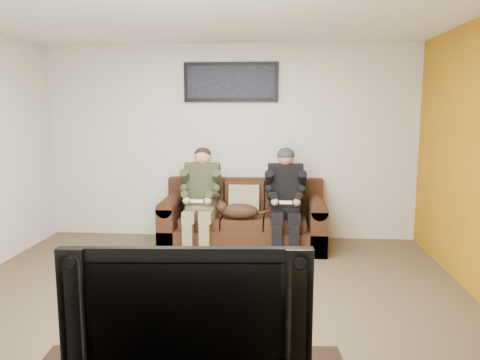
# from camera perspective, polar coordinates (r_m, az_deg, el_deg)

# --- Properties ---
(floor) EXTENTS (5.00, 5.00, 0.00)m
(floor) POSITION_cam_1_polar(r_m,az_deg,el_deg) (4.45, -4.13, -14.54)
(floor) COLOR brown
(floor) RESTS_ON ground
(ceiling) EXTENTS (5.00, 5.00, 0.00)m
(ceiling) POSITION_cam_1_polar(r_m,az_deg,el_deg) (4.18, -4.55, 20.36)
(ceiling) COLOR silver
(ceiling) RESTS_ON ground
(wall_back) EXTENTS (5.00, 0.00, 5.00)m
(wall_back) POSITION_cam_1_polar(r_m,az_deg,el_deg) (6.34, -1.22, 4.58)
(wall_back) COLOR beige
(wall_back) RESTS_ON ground
(wall_front) EXTENTS (5.00, 0.00, 5.00)m
(wall_front) POSITION_cam_1_polar(r_m,az_deg,el_deg) (1.95, -14.50, -5.01)
(wall_front) COLOR beige
(wall_front) RESTS_ON ground
(sofa) EXTENTS (2.05, 0.89, 0.84)m
(sofa) POSITION_cam_1_polar(r_m,az_deg,el_deg) (6.05, 0.46, -5.05)
(sofa) COLOR #361C10
(sofa) RESTS_ON ground
(throw_pillow) EXTENTS (0.39, 0.19, 0.39)m
(throw_pillow) POSITION_cam_1_polar(r_m,az_deg,el_deg) (6.03, 0.49, -2.38)
(throw_pillow) COLOR #928860
(throw_pillow) RESTS_ON sofa
(throw_blanket) EXTENTS (0.42, 0.20, 0.07)m
(throw_blanket) POSITION_cam_1_polar(r_m,az_deg,el_deg) (6.28, -5.02, 0.27)
(throw_blanket) COLOR tan
(throw_blanket) RESTS_ON sofa
(person_left) EXTENTS (0.51, 0.87, 1.27)m
(person_left) POSITION_cam_1_polar(r_m,az_deg,el_deg) (5.87, -4.79, -1.64)
(person_left) COLOR #837452
(person_left) RESTS_ON sofa
(person_right) EXTENTS (0.51, 0.86, 1.27)m
(person_right) POSITION_cam_1_polar(r_m,az_deg,el_deg) (5.79, 5.56, -1.75)
(person_right) COLOR black
(person_right) RESTS_ON sofa
(cat) EXTENTS (0.66, 0.26, 0.24)m
(cat) POSITION_cam_1_polar(r_m,az_deg,el_deg) (5.76, -0.25, -3.77)
(cat) COLOR #42281A
(cat) RESTS_ON sofa
(framed_poster) EXTENTS (1.25, 0.05, 0.52)m
(framed_poster) POSITION_cam_1_polar(r_m,az_deg,el_deg) (6.30, -1.11, 11.84)
(framed_poster) COLOR black
(framed_poster) RESTS_ON wall_back
(television) EXTENTS (1.15, 0.23, 0.66)m
(television) POSITION_cam_1_polar(r_m,az_deg,el_deg) (2.33, -6.23, -15.16)
(television) COLOR black
(television) RESTS_ON tv_stand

